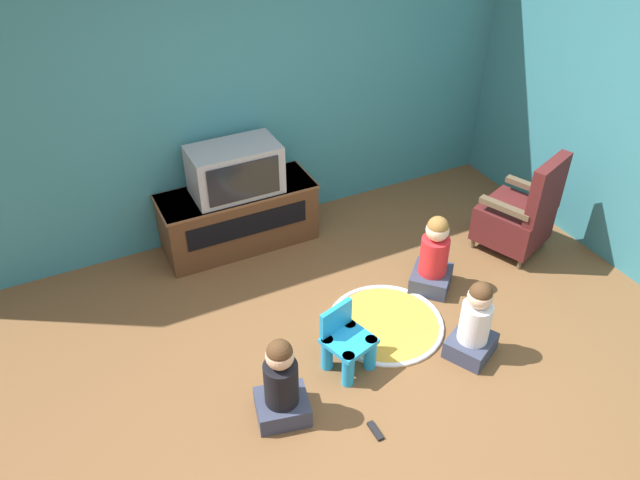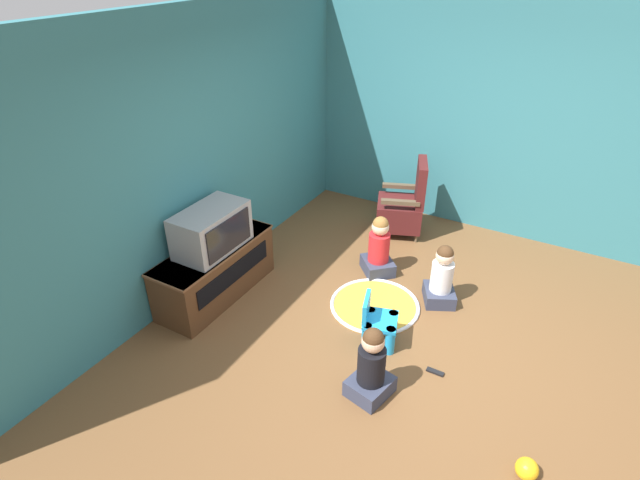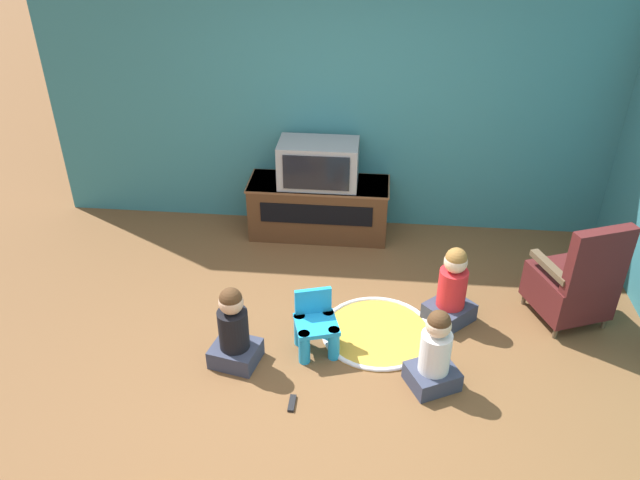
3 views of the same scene
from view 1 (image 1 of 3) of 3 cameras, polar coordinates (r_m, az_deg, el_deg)
The scene contains 11 objects.
ground_plane at distance 4.50m, azimuth 5.73°, elevation -12.77°, with size 30.00×30.00×0.00m, color brown.
wall_back at distance 5.38m, azimuth -8.53°, elevation 13.77°, with size 5.60×0.12×2.74m.
tv_cabinet at distance 5.58m, azimuth -7.46°, elevation 2.16°, with size 1.37×0.51×0.56m.
television at distance 5.31m, azimuth -7.78°, elevation 6.38°, with size 0.75×0.44×0.43m.
black_armchair at distance 5.69m, azimuth 17.80°, elevation 2.16°, with size 0.69×0.70×0.96m.
yellow_kid_chair at distance 4.44m, azimuth 2.47°, elevation -9.55°, with size 0.39×0.38×0.48m.
play_mat at distance 4.90m, azimuth 6.00°, elevation -7.61°, with size 0.91×0.91×0.04m.
child_watching_left at distance 5.12m, azimuth 10.36°, elevation -1.60°, with size 0.46×0.46×0.69m.
child_watching_center at distance 4.60m, azimuth 13.96°, elevation -7.49°, with size 0.43×0.41×0.66m.
child_watching_right at distance 4.08m, azimuth -3.56°, elevation -13.09°, with size 0.40×0.37×0.67m.
remote_control at distance 4.22m, azimuth 5.08°, elevation -16.98°, with size 0.04×0.15×0.02m.
Camera 1 is at (-1.71, -2.45, 3.37)m, focal length 35.00 mm.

